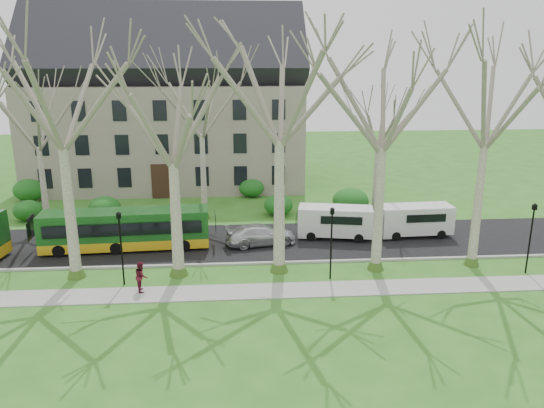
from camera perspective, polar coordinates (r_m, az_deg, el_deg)
The scene contains 14 objects.
ground at distance 32.30m, azimuth -4.68°, elevation -7.58°, with size 120.00×120.00×0.00m, color #30661D.
sidewalk at distance 30.01m, azimuth -4.72°, elevation -9.43°, with size 70.00×2.00×0.06m, color gray.
road at distance 37.40m, azimuth -4.62°, elevation -4.19°, with size 80.00×8.00×0.06m, color black.
curb at distance 33.65m, azimuth -4.66°, elevation -6.46°, with size 80.00×0.25×0.14m, color #A5A39E.
building at distance 54.24m, azimuth -11.14°, elevation 10.56°, with size 26.50×12.20×16.00m.
tree_row_verge at distance 30.50m, azimuth -4.97°, elevation 4.80°, with size 49.00×7.00×14.00m.
tree_row_far at distance 41.25m, azimuth -6.62°, elevation 6.25°, with size 33.00×7.00×12.00m.
lamp_row at distance 30.42m, azimuth -4.80°, elevation -3.89°, with size 36.22×0.22×4.30m.
hedges at distance 45.51m, azimuth -10.46°, elevation 0.55°, with size 30.60×8.60×2.00m.
bus_follow at distance 37.05m, azimuth -15.44°, elevation -2.62°, with size 11.03×2.30×2.76m, color #164D18, non-canonical shape.
sedan at distance 36.72m, azimuth -1.23°, elevation -3.30°, with size 1.97×4.86×1.41m, color silver.
van_a at distance 38.14m, azimuth 6.82°, elevation -1.99°, with size 5.22×1.90×2.28m, color silver, non-canonical shape.
van_b at distance 39.64m, azimuth 15.12°, elevation -1.75°, with size 5.21×1.89×2.27m, color silver, non-canonical shape.
pedestrian_b at distance 30.55m, azimuth -13.88°, elevation -7.55°, with size 0.84×0.66×1.73m, color #4F121F.
Camera 1 is at (0.51, -29.63, 12.85)m, focal length 35.00 mm.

